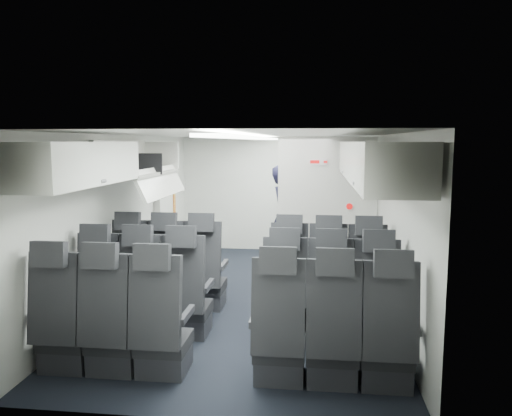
% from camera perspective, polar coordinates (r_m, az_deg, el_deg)
% --- Properties ---
extents(cabin_shell, '(3.41, 6.01, 2.16)m').
position_cam_1_polar(cabin_shell, '(6.52, -0.41, -0.69)').
color(cabin_shell, black).
rests_on(cabin_shell, ground).
extents(seat_row_front, '(3.33, 0.56, 1.24)m').
position_cam_1_polar(seat_row_front, '(6.15, -1.02, -8.06)').
color(seat_row_front, black).
rests_on(seat_row_front, cabin_shell).
extents(seat_row_mid, '(3.33, 0.56, 1.24)m').
position_cam_1_polar(seat_row_mid, '(5.30, -2.35, -10.66)').
color(seat_row_mid, black).
rests_on(seat_row_mid, cabin_shell).
extents(seat_row_rear, '(3.33, 0.56, 1.24)m').
position_cam_1_polar(seat_row_rear, '(4.47, -4.22, -14.23)').
color(seat_row_rear, black).
rests_on(seat_row_rear, cabin_shell).
extents(overhead_bin_left_rear, '(0.53, 1.80, 0.40)m').
position_cam_1_polar(overhead_bin_left_rear, '(4.93, -19.89, 4.79)').
color(overhead_bin_left_rear, silver).
rests_on(overhead_bin_left_rear, cabin_shell).
extents(overhead_bin_left_front_open, '(0.64, 1.70, 0.72)m').
position_cam_1_polar(overhead_bin_left_front_open, '(6.56, -13.34, 4.54)').
color(overhead_bin_left_front_open, '#9E9E93').
rests_on(overhead_bin_left_front_open, cabin_shell).
extents(overhead_bin_right_rear, '(0.53, 1.80, 0.40)m').
position_cam_1_polar(overhead_bin_right_rear, '(4.45, 14.51, 4.75)').
color(overhead_bin_right_rear, silver).
rests_on(overhead_bin_right_rear, cabin_shell).
extents(overhead_bin_right_front, '(0.53, 1.70, 0.40)m').
position_cam_1_polar(overhead_bin_right_front, '(6.19, 12.33, 5.54)').
color(overhead_bin_right_front, silver).
rests_on(overhead_bin_right_front, cabin_shell).
extents(bulkhead_partition, '(1.40, 0.15, 2.13)m').
position_cam_1_polar(bulkhead_partition, '(7.27, 8.06, -0.29)').
color(bulkhead_partition, silver).
rests_on(bulkhead_partition, cabin_shell).
extents(galley_unit, '(0.85, 0.52, 1.90)m').
position_cam_1_polar(galley_unit, '(9.19, 7.59, 0.57)').
color(galley_unit, '#939399').
rests_on(galley_unit, cabin_shell).
extents(boarding_door, '(0.12, 1.27, 1.86)m').
position_cam_1_polar(boarding_door, '(8.39, -10.25, -0.12)').
color(boarding_door, silver).
rests_on(boarding_door, cabin_shell).
extents(flight_attendant, '(0.41, 0.62, 1.69)m').
position_cam_1_polar(flight_attendant, '(8.13, 3.20, -1.05)').
color(flight_attendant, black).
rests_on(flight_attendant, ground).
extents(carry_on_bag, '(0.51, 0.42, 0.26)m').
position_cam_1_polar(carry_on_bag, '(6.59, -12.59, 4.96)').
color(carry_on_bag, black).
rests_on(carry_on_bag, overhead_bin_left_front_open).
extents(papers, '(0.17, 0.12, 0.14)m').
position_cam_1_polar(papers, '(8.04, 4.54, 0.48)').
color(papers, white).
rests_on(papers, flight_attendant).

